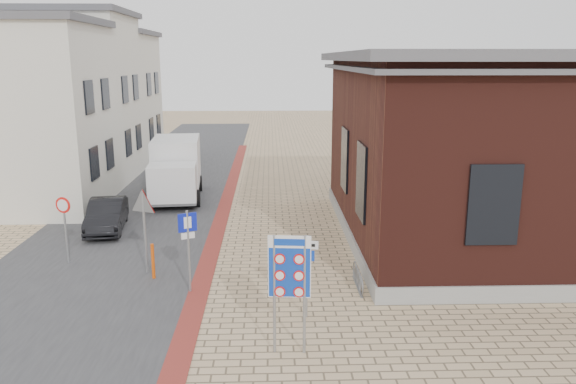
{
  "coord_description": "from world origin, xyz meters",
  "views": [
    {
      "loc": [
        0.09,
        -13.19,
        6.57
      ],
      "look_at": [
        0.68,
        5.15,
        2.2
      ],
      "focal_mm": 35.0,
      "sensor_mm": 36.0,
      "label": 1
    }
  ],
  "objects_px": {
    "box_truck": "(176,169)",
    "essen_sign": "(307,264)",
    "sedan": "(107,215)",
    "parking_sign": "(188,237)",
    "border_sign": "(289,270)",
    "bollard": "(153,261)"
  },
  "relations": [
    {
      "from": "essen_sign",
      "to": "bollard",
      "type": "bearing_deg",
      "value": 160.74
    },
    {
      "from": "essen_sign",
      "to": "bollard",
      "type": "xyz_separation_m",
      "value": [
        -4.5,
        2.74,
        -0.89
      ]
    },
    {
      "from": "sedan",
      "to": "parking_sign",
      "type": "height_order",
      "value": "parking_sign"
    },
    {
      "from": "bollard",
      "to": "parking_sign",
      "type": "bearing_deg",
      "value": -39.82
    },
    {
      "from": "sedan",
      "to": "bollard",
      "type": "bearing_deg",
      "value": -69.04
    },
    {
      "from": "sedan",
      "to": "essen_sign",
      "type": "relative_size",
      "value": 1.67
    },
    {
      "from": "parking_sign",
      "to": "bollard",
      "type": "relative_size",
      "value": 2.18
    },
    {
      "from": "box_truck",
      "to": "bollard",
      "type": "bearing_deg",
      "value": -89.91
    },
    {
      "from": "box_truck",
      "to": "essen_sign",
      "type": "xyz_separation_m",
      "value": [
        5.42,
        -12.98,
        -0.0
      ]
    },
    {
      "from": "box_truck",
      "to": "border_sign",
      "type": "relative_size",
      "value": 1.98
    },
    {
      "from": "sedan",
      "to": "border_sign",
      "type": "height_order",
      "value": "border_sign"
    },
    {
      "from": "border_sign",
      "to": "parking_sign",
      "type": "distance_m",
      "value": 4.46
    },
    {
      "from": "box_truck",
      "to": "parking_sign",
      "type": "relative_size",
      "value": 2.28
    },
    {
      "from": "essen_sign",
      "to": "parking_sign",
      "type": "xyz_separation_m",
      "value": [
        -3.25,
        1.7,
        0.2
      ]
    },
    {
      "from": "sedan",
      "to": "bollard",
      "type": "distance_m",
      "value": 5.85
    },
    {
      "from": "essen_sign",
      "to": "border_sign",
      "type": "bearing_deg",
      "value": -93.41
    },
    {
      "from": "border_sign",
      "to": "box_truck",
      "type": "bearing_deg",
      "value": 113.52
    },
    {
      "from": "sedan",
      "to": "box_truck",
      "type": "relative_size",
      "value": 0.67
    },
    {
      "from": "sedan",
      "to": "essen_sign",
      "type": "distance_m",
      "value": 10.79
    },
    {
      "from": "border_sign",
      "to": "essen_sign",
      "type": "bearing_deg",
      "value": 79.57
    },
    {
      "from": "essen_sign",
      "to": "bollard",
      "type": "height_order",
      "value": "essen_sign"
    },
    {
      "from": "border_sign",
      "to": "bollard",
      "type": "relative_size",
      "value": 2.5
    }
  ]
}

